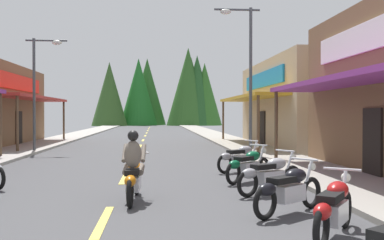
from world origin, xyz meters
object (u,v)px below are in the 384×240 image
object	(u,v)px
motorcycle_parked_right_3	(270,174)
motorcycle_parked_right_4	(248,165)
motorcycle_parked_right_2	(289,189)
motorcycle_parked_right_5	(240,157)
streetlamp_left	(40,77)
motorcycle_parked_right_1	(334,207)
rider_cruising_lead	(133,172)
streetlamp_right	(244,61)

from	to	relation	value
motorcycle_parked_right_3	motorcycle_parked_right_4	size ratio (longest dim) A/B	1.17
motorcycle_parked_right_2	motorcycle_parked_right_5	size ratio (longest dim) A/B	0.97
streetlamp_left	motorcycle_parked_right_3	world-z (taller)	streetlamp_left
motorcycle_parked_right_3	motorcycle_parked_right_1	bearing A→B (deg)	-120.94
streetlamp_left	motorcycle_parked_right_5	bearing A→B (deg)	-43.83
motorcycle_parked_right_2	motorcycle_parked_right_1	bearing A→B (deg)	-121.44
streetlamp_left	motorcycle_parked_right_4	distance (m)	13.76
streetlamp_left	motorcycle_parked_right_2	world-z (taller)	streetlamp_left
rider_cruising_lead	motorcycle_parked_right_4	bearing A→B (deg)	-48.17
motorcycle_parked_right_1	motorcycle_parked_right_4	distance (m)	5.72
streetlamp_left	motorcycle_parked_right_1	size ratio (longest dim) A/B	3.20
motorcycle_parked_right_1	motorcycle_parked_right_4	size ratio (longest dim) A/B	1.11
motorcycle_parked_right_2	streetlamp_right	bearing A→B (deg)	45.09
streetlamp_right	streetlamp_left	bearing A→B (deg)	161.01
motorcycle_parked_right_5	motorcycle_parked_right_2	bearing A→B (deg)	-127.22
rider_cruising_lead	motorcycle_parked_right_3	bearing A→B (deg)	-76.60
motorcycle_parked_right_5	streetlamp_right	bearing A→B (deg)	42.31
motorcycle_parked_right_1	motorcycle_parked_right_3	distance (m)	3.80
motorcycle_parked_right_3	rider_cruising_lead	distance (m)	3.28
streetlamp_left	rider_cruising_lead	size ratio (longest dim) A/B	2.67
motorcycle_parked_right_5	motorcycle_parked_right_4	bearing A→B (deg)	-129.91
motorcycle_parked_right_4	motorcycle_parked_right_1	bearing A→B (deg)	-132.75
streetlamp_right	motorcycle_parked_right_3	size ratio (longest dim) A/B	3.53
streetlamp_right	motorcycle_parked_right_4	distance (m)	8.14
streetlamp_left	motorcycle_parked_right_5	distance (m)	12.33
streetlamp_left	streetlamp_right	world-z (taller)	streetlamp_right
streetlamp_right	motorcycle_parked_right_4	size ratio (longest dim) A/B	4.13
motorcycle_parked_right_1	motorcycle_parked_right_4	xyz separation A→B (m)	(-0.12, 5.72, 0.00)
motorcycle_parked_right_3	rider_cruising_lead	world-z (taller)	rider_cruising_lead
streetlamp_left	motorcycle_parked_right_4	bearing A→B (deg)	-51.17
streetlamp_left	motorcycle_parked_right_2	xyz separation A→B (m)	(8.32, -14.43, -3.27)
streetlamp_left	streetlamp_right	size ratio (longest dim) A/B	0.86
motorcycle_parked_right_3	motorcycle_parked_right_4	world-z (taller)	same
motorcycle_parked_right_1	motorcycle_parked_right_2	size ratio (longest dim) A/B	1.02
motorcycle_parked_right_2	motorcycle_parked_right_4	size ratio (longest dim) A/B	1.09
motorcycle_parked_right_1	streetlamp_left	bearing A→B (deg)	63.79
streetlamp_right	motorcycle_parked_right_5	xyz separation A→B (m)	(-1.12, -4.90, -3.79)
motorcycle_parked_right_2	motorcycle_parked_right_3	distance (m)	2.11
motorcycle_parked_right_4	rider_cruising_lead	xyz separation A→B (m)	(-3.10, -2.53, 0.17)
motorcycle_parked_right_1	streetlamp_right	bearing A→B (deg)	30.66
motorcycle_parked_right_5	rider_cruising_lead	distance (m)	5.75
streetlamp_left	motorcycle_parked_right_1	xyz separation A→B (m)	(8.51, -16.13, -3.27)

